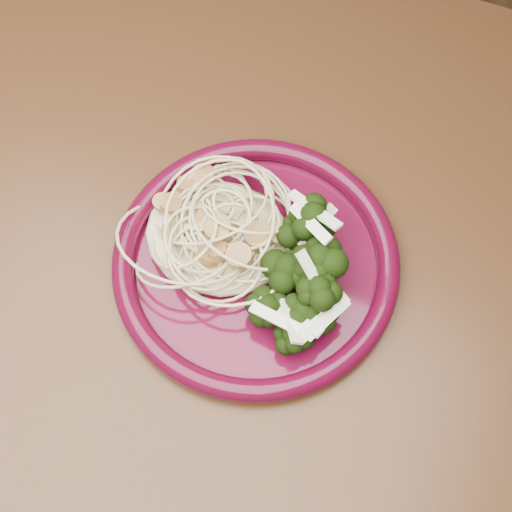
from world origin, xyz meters
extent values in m
plane|color=brown|center=(0.00, 0.00, 0.00)|extent=(3.50, 3.50, 0.00)
cube|color=#472814|center=(0.00, 0.00, 0.73)|extent=(1.20, 0.80, 0.04)
cylinder|color=#48081E|center=(0.12, 0.02, 0.75)|extent=(0.29, 0.29, 0.01)
torus|color=#48051C|center=(0.12, 0.02, 0.76)|extent=(0.30, 0.30, 0.02)
ellipsoid|color=beige|center=(0.08, 0.03, 0.77)|extent=(0.15, 0.14, 0.03)
ellipsoid|color=black|center=(0.17, 0.01, 0.78)|extent=(0.11, 0.16, 0.05)
camera|label=1|loc=(0.21, -0.22, 1.32)|focal=50.00mm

